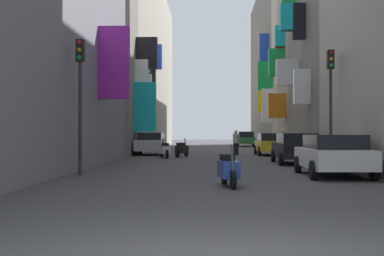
% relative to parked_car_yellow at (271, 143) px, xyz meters
% --- Properties ---
extents(ground_plane, '(140.00, 140.00, 0.00)m').
position_rel_parked_car_yellow_xyz_m(ground_plane, '(-3.69, 2.46, -0.75)').
color(ground_plane, '#424244').
extents(building_left_mid_b, '(7.38, 3.68, 16.48)m').
position_rel_parked_car_yellow_xyz_m(building_left_mid_b, '(-11.62, -0.48, 7.42)').
color(building_left_mid_b, gray).
rests_on(building_left_mid_b, ground).
extents(building_left_mid_c, '(7.12, 31.11, 16.14)m').
position_rel_parked_car_yellow_xyz_m(building_left_mid_c, '(-11.69, 16.90, 7.32)').
color(building_left_mid_c, '#B2A899').
rests_on(building_left_mid_c, ground).
extents(building_right_mid_a, '(7.35, 9.81, 17.04)m').
position_rel_parked_car_yellow_xyz_m(building_right_mid_a, '(4.29, -3.66, 7.77)').
color(building_right_mid_a, slate).
rests_on(building_right_mid_a, ground).
extents(building_right_mid_b, '(7.20, 5.53, 18.10)m').
position_rel_parked_car_yellow_xyz_m(building_right_mid_b, '(4.29, 4.00, 8.29)').
color(building_right_mid_b, gray).
rests_on(building_right_mid_b, ground).
extents(building_right_mid_c, '(7.26, 3.81, 18.18)m').
position_rel_parked_car_yellow_xyz_m(building_right_mid_c, '(4.28, 8.69, 8.30)').
color(building_right_mid_c, '#B2A899').
rests_on(building_right_mid_c, ground).
extents(building_right_far, '(6.99, 21.87, 16.42)m').
position_rel_parked_car_yellow_xyz_m(building_right_far, '(4.30, 21.51, 7.46)').
color(building_right_far, slate).
rests_on(building_right_far, ground).
extents(parked_car_yellow, '(1.85, 4.31, 1.40)m').
position_rel_parked_car_yellow_xyz_m(parked_car_yellow, '(0.00, 0.00, 0.00)').
color(parked_car_yellow, gold).
rests_on(parked_car_yellow, ground).
extents(parked_car_green, '(1.89, 3.91, 1.55)m').
position_rel_parked_car_yellow_xyz_m(parked_car_green, '(-0.14, 20.86, 0.05)').
color(parked_car_green, '#236638').
rests_on(parked_car_green, ground).
extents(parked_car_silver, '(1.87, 4.06, 1.44)m').
position_rel_parked_car_yellow_xyz_m(parked_car_silver, '(-7.70, 0.25, 0.02)').
color(parked_car_silver, '#B7B7BC').
rests_on(parked_car_silver, ground).
extents(parked_car_white, '(2.00, 4.28, 1.37)m').
position_rel_parked_car_yellow_xyz_m(parked_car_white, '(0.17, -16.11, -0.01)').
color(parked_car_white, white).
rests_on(parked_car_white, ground).
extents(parked_car_black, '(1.92, 4.27, 1.41)m').
position_rel_parked_car_yellow_xyz_m(parked_car_black, '(0.09, -9.24, 0.01)').
color(parked_car_black, black).
rests_on(parked_car_black, ground).
extents(scooter_black, '(0.78, 1.78, 1.13)m').
position_rel_parked_car_yellow_xyz_m(scooter_black, '(-5.54, -2.75, -0.28)').
color(scooter_black, black).
rests_on(scooter_black, ground).
extents(scooter_white, '(0.74, 1.78, 1.13)m').
position_rel_parked_car_yellow_xyz_m(scooter_white, '(-6.46, -3.89, -0.28)').
color(scooter_white, silver).
rests_on(scooter_white, ground).
extents(scooter_blue, '(0.59, 1.76, 1.13)m').
position_rel_parked_car_yellow_xyz_m(scooter_blue, '(-3.39, -19.42, -0.28)').
color(scooter_blue, '#2D4CAD').
rests_on(scooter_blue, ground).
extents(pedestrian_crossing, '(0.53, 0.53, 1.59)m').
position_rel_parked_car_yellow_xyz_m(pedestrian_crossing, '(-2.22, -0.21, 0.04)').
color(pedestrian_crossing, black).
rests_on(pedestrian_crossing, ground).
extents(pedestrian_near_left, '(0.49, 0.49, 1.66)m').
position_rel_parked_car_yellow_xyz_m(pedestrian_near_left, '(0.38, -3.22, 0.08)').
color(pedestrian_near_left, '#2E2E2E').
rests_on(pedestrian_near_left, ground).
extents(traffic_light_near_corner, '(0.26, 0.34, 4.71)m').
position_rel_parked_car_yellow_xyz_m(traffic_light_near_corner, '(0.90, -12.63, 2.43)').
color(traffic_light_near_corner, '#2D2D2D').
rests_on(traffic_light_near_corner, ground).
extents(traffic_light_far_corner, '(0.26, 0.34, 4.60)m').
position_rel_parked_car_yellow_xyz_m(traffic_light_far_corner, '(-8.27, -15.91, 2.36)').
color(traffic_light_far_corner, '#2D2D2D').
rests_on(traffic_light_far_corner, ground).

